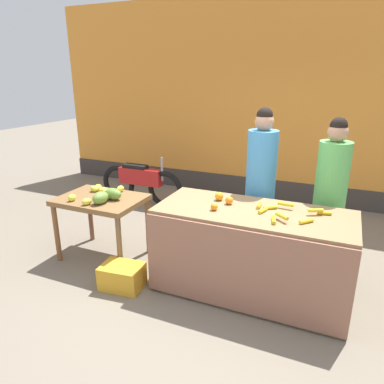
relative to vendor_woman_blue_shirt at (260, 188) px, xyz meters
name	(u,v)px	position (x,y,z in m)	size (l,w,h in m)	color
ground_plane	(217,282)	(-0.27, -0.66, -0.94)	(24.00, 24.00, 0.00)	#756B5B
market_wall_back	(280,103)	(-0.27, 2.47, 0.78)	(8.89, 0.23, 3.50)	orange
fruit_stall_counter	(251,252)	(0.09, -0.68, -0.48)	(1.95, 0.86, 0.91)	olive
side_table_wooden	(101,206)	(-1.78, -0.66, -0.26)	(1.01, 0.73, 0.79)	brown
banana_bunch_pile	(286,212)	(0.41, -0.65, 0.00)	(0.71, 0.48, 0.07)	gold
orange_pile	(221,200)	(-0.27, -0.61, 0.01)	(0.22, 0.38, 0.09)	orange
mango_papaya_pile	(103,194)	(-1.71, -0.69, -0.09)	(0.57, 0.67, 0.14)	yellow
vendor_woman_blue_shirt	(260,188)	(0.00, 0.00, 0.00)	(0.34, 0.34, 1.86)	#33333D
vendor_woman_green_shirt	(329,199)	(0.76, 0.05, -0.04)	(0.34, 0.34, 1.78)	#33333D
parked_motorcycle	(141,182)	(-2.36, 1.18, -0.54)	(1.60, 0.18, 0.88)	black
produce_crate	(122,276)	(-1.18, -1.16, -0.81)	(0.44, 0.32, 0.26)	gold
produce_sack	(184,224)	(-1.02, 0.09, -0.68)	(0.36, 0.30, 0.53)	maroon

